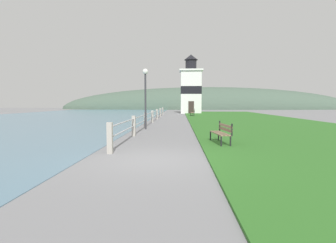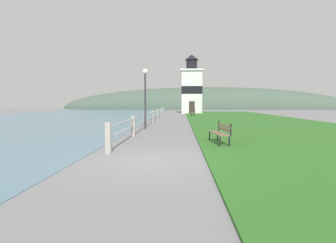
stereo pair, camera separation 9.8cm
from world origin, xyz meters
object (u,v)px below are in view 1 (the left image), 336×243
at_px(park_bench_midway, 193,112).
at_px(lighthouse, 191,88).
at_px(park_bench_near, 222,132).
at_px(lamp_post, 145,88).

height_order(park_bench_midway, lighthouse, lighthouse).
xyz_separation_m(park_bench_near, lamp_post, (-4.01, 6.14, 2.20)).
distance_m(park_bench_near, park_bench_midway, 23.16).
bearing_deg(lighthouse, park_bench_near, -90.14).
bearing_deg(lamp_post, lighthouse, 81.27).
relative_size(park_bench_midway, lamp_post, 0.48).
bearing_deg(lamp_post, park_bench_midway, 76.91).
bearing_deg(park_bench_midway, lamp_post, 75.48).
bearing_deg(park_bench_midway, park_bench_near, 88.71).
distance_m(park_bench_midway, lamp_post, 17.62).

